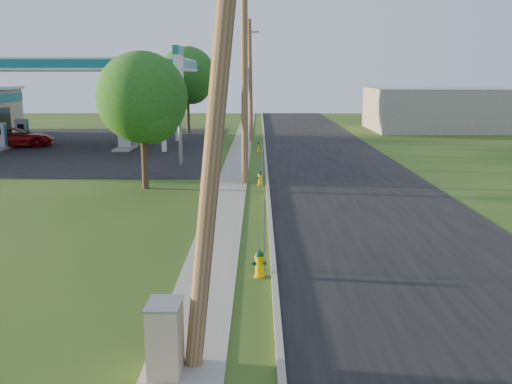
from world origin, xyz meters
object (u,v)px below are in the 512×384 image
fuel_pump_nw (0,139)px  utility_pole_near (217,101)px  price_pylon (178,71)px  hydrant_near (259,264)px  fuel_pump_sw (22,134)px  utility_pole_mid (244,81)px  car_red (18,137)px  tree_lot (188,78)px  hydrant_far (259,147)px  utility_cabinet (165,338)px  tree_verge (144,101)px  utility_pole_far (250,81)px  fuel_pump_ne (125,139)px  fuel_pump_se (137,134)px  hydrant_mid (260,178)px

fuel_pump_nw → utility_pole_near: bearing=-60.0°
price_pylon → hydrant_near: (4.61, -18.83, -5.07)m
fuel_pump_sw → price_pylon: price_pylon is taller
utility_pole_mid → car_red: (-17.16, 14.37, -4.24)m
tree_lot → hydrant_near: (6.41, -38.03, -4.66)m
fuel_pump_sw → hydrant_far: bearing=-16.3°
utility_cabinet → tree_lot: bearing=96.3°
tree_verge → tree_lot: tree_lot is taller
utility_cabinet → utility_pole_near: bearing=17.9°
fuel_pump_nw → tree_verge: 19.95m
utility_pole_far → tree_lot: utility_pole_far is taller
fuel_pump_ne → utility_cabinet: bearing=-75.7°
hydrant_near → hydrant_far: bearing=90.1°
utility_pole_mid → fuel_pump_se: (-8.90, 17.00, -4.23)m
fuel_pump_nw → utility_cabinet: 35.60m
fuel_pump_sw → car_red: fuel_pump_sw is taller
car_red → hydrant_mid: bearing=-142.7°
fuel_pump_nw → fuel_pump_se: same height
hydrant_far → car_red: 18.05m
hydrant_mid → hydrant_far: bearing=90.4°
fuel_pump_se → utility_cabinet: 36.19m
fuel_pump_nw → hydrant_near: (18.61, -26.33, -0.35)m
fuel_pump_ne → hydrant_far: fuel_pump_ne is taller
fuel_pump_ne → tree_verge: tree_verge is taller
utility_pole_near → car_red: bearing=117.9°
hydrant_far → utility_cabinet: utility_cabinet is taller
utility_cabinet → fuel_pump_sw: bearing=115.6°
tree_lot → car_red: 16.02m
tree_verge → price_pylon: bearing=84.7°
utility_pole_far → fuel_pump_ne: bearing=-150.7°
tree_verge → utility_pole_near: bearing=-74.7°
fuel_pump_nw → tree_lot: bearing=43.8°
utility_pole_mid → tree_verge: (-4.54, -1.43, -0.89)m
tree_verge → hydrant_near: bearing=-66.2°
fuel_pump_se → utility_pole_far: bearing=6.4°
fuel_pump_ne → tree_lot: (3.20, 11.70, 4.30)m
tree_verge → utility_pole_mid: bearing=17.5°
hydrant_far → utility_cabinet: 29.94m
fuel_pump_nw → tree_verge: size_ratio=0.51×
utility_pole_mid → hydrant_far: bearing=86.7°
price_pylon → hydrant_far: price_pylon is taller
utility_pole_near → car_red: 36.86m
utility_pole_near → price_pylon: (-3.90, 23.50, 0.63)m
tree_lot → utility_cabinet: bearing=-83.7°
tree_verge → utility_pole_far: bearing=76.9°
utility_pole_mid → hydrant_far: 12.49m
price_pylon → fuel_pump_sw: bearing=140.6°
utility_pole_near → hydrant_mid: bearing=87.5°
tree_verge → tree_lot: size_ratio=0.81×
utility_pole_mid → utility_pole_far: (0.00, 18.00, -0.15)m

